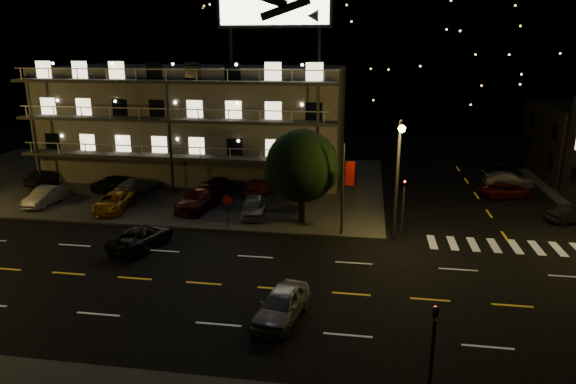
# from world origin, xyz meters

# --- Properties ---
(ground) EXTENTS (140.00, 140.00, 0.00)m
(ground) POSITION_xyz_m (0.00, 0.00, 0.00)
(ground) COLOR black
(ground) RESTS_ON ground
(curb_nw) EXTENTS (44.00, 24.00, 0.15)m
(curb_nw) POSITION_xyz_m (-14.00, 20.00, 0.07)
(curb_nw) COLOR #383936
(curb_nw) RESTS_ON ground
(motel) EXTENTS (28.00, 13.80, 18.10)m
(motel) POSITION_xyz_m (-9.94, 23.88, 5.34)
(motel) COLOR gray
(motel) RESTS_ON ground
(hill_backdrop) EXTENTS (120.00, 25.00, 24.00)m
(hill_backdrop) POSITION_xyz_m (-5.94, 68.78, 11.55)
(hill_backdrop) COLOR black
(hill_backdrop) RESTS_ON ground
(streetlight_nc) EXTENTS (0.44, 1.92, 8.00)m
(streetlight_nc) POSITION_xyz_m (8.50, 7.94, 4.96)
(streetlight_nc) COLOR #2D2D30
(streetlight_nc) RESTS_ON ground
(signal_nw) EXTENTS (0.20, 0.27, 4.60)m
(signal_nw) POSITION_xyz_m (9.00, 8.50, 2.57)
(signal_nw) COLOR #2D2D30
(signal_nw) RESTS_ON ground
(signal_sw) EXTENTS (0.20, 0.27, 4.60)m
(signal_sw) POSITION_xyz_m (9.00, -8.50, 2.57)
(signal_sw) COLOR #2D2D30
(signal_sw) RESTS_ON ground
(banner_north) EXTENTS (0.83, 0.16, 6.40)m
(banner_north) POSITION_xyz_m (5.09, 8.40, 3.43)
(banner_north) COLOR #2D2D30
(banner_north) RESTS_ON ground
(stop_sign) EXTENTS (0.91, 0.11, 2.61)m
(stop_sign) POSITION_xyz_m (-3.00, 8.57, 1.71)
(stop_sign) COLOR #2D2D30
(stop_sign) RESTS_ON ground
(tree) EXTENTS (5.37, 5.17, 6.76)m
(tree) POSITION_xyz_m (1.95, 10.45, 4.16)
(tree) COLOR black
(tree) RESTS_ON curb_nw
(lot_car_0) EXTENTS (2.01, 4.08, 1.34)m
(lot_car_0) POSITION_xyz_m (-19.85, 12.49, 0.82)
(lot_car_0) COLOR black
(lot_car_0) RESTS_ON curb_nw
(lot_car_1) EXTENTS (1.56, 4.25, 1.39)m
(lot_car_1) POSITION_xyz_m (-18.90, 11.46, 0.85)
(lot_car_1) COLOR #9C9CA1
(lot_car_1) RESTS_ON curb_nw
(lot_car_2) EXTENTS (2.74, 4.95, 1.31)m
(lot_car_2) POSITION_xyz_m (-12.75, 10.91, 0.81)
(lot_car_2) COLOR #C68412
(lot_car_2) RESTS_ON curb_nw
(lot_car_3) EXTENTS (2.91, 5.51, 1.52)m
(lot_car_3) POSITION_xyz_m (-6.35, 12.39, 0.91)
(lot_car_3) COLOR #51110B
(lot_car_3) RESTS_ON curb_nw
(lot_car_4) EXTENTS (2.39, 4.47, 1.45)m
(lot_car_4) POSITION_xyz_m (-1.73, 11.28, 0.87)
(lot_car_4) COLOR #9C9CA1
(lot_car_4) RESTS_ON curb_nw
(lot_car_5) EXTENTS (1.73, 4.13, 1.33)m
(lot_car_5) POSITION_xyz_m (-22.60, 17.10, 0.81)
(lot_car_5) COLOR black
(lot_car_5) RESTS_ON curb_nw
(lot_car_6) EXTENTS (3.52, 5.10, 1.29)m
(lot_car_6) POSITION_xyz_m (-15.25, 16.47, 0.80)
(lot_car_6) COLOR black
(lot_car_6) RESTS_ON curb_nw
(lot_car_7) EXTENTS (2.72, 5.07, 1.40)m
(lot_car_7) POSITION_xyz_m (-12.95, 15.49, 0.85)
(lot_car_7) COLOR #9C9CA1
(lot_car_7) RESTS_ON curb_nw
(lot_car_8) EXTENTS (2.87, 4.83, 1.54)m
(lot_car_8) POSITION_xyz_m (-6.03, 16.74, 0.92)
(lot_car_8) COLOR black
(lot_car_8) RESTS_ON curb_nw
(lot_car_9) EXTENTS (2.03, 4.07, 1.28)m
(lot_car_9) POSITION_xyz_m (-2.52, 17.09, 0.79)
(lot_car_9) COLOR #51110B
(lot_car_9) RESTS_ON curb_nw
(side_car_0) EXTENTS (3.91, 2.44, 1.22)m
(side_car_0) POSITION_xyz_m (21.48, 13.74, 0.61)
(side_car_0) COLOR black
(side_car_0) RESTS_ON ground
(side_car_1) EXTENTS (4.86, 3.28, 1.24)m
(side_car_1) POSITION_xyz_m (18.42, 19.78, 0.62)
(side_car_1) COLOR #51110B
(side_car_1) RESTS_ON ground
(side_car_2) EXTENTS (4.67, 2.09, 1.33)m
(side_car_2) POSITION_xyz_m (19.45, 23.66, 0.66)
(side_car_2) COLOR #9C9CA1
(side_car_2) RESTS_ON ground
(side_car_3) EXTENTS (4.84, 3.17, 1.53)m
(side_car_3) POSITION_xyz_m (20.63, 31.63, 0.77)
(side_car_3) COLOR black
(side_car_3) RESTS_ON ground
(road_car_east) EXTENTS (2.51, 4.56, 1.47)m
(road_car_east) POSITION_xyz_m (2.83, -2.99, 0.73)
(road_car_east) COLOR #9C9CA1
(road_car_east) RESTS_ON ground
(road_car_west) EXTENTS (3.28, 5.24, 1.35)m
(road_car_west) POSITION_xyz_m (-7.56, 4.49, 0.67)
(road_car_west) COLOR black
(road_car_west) RESTS_ON ground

